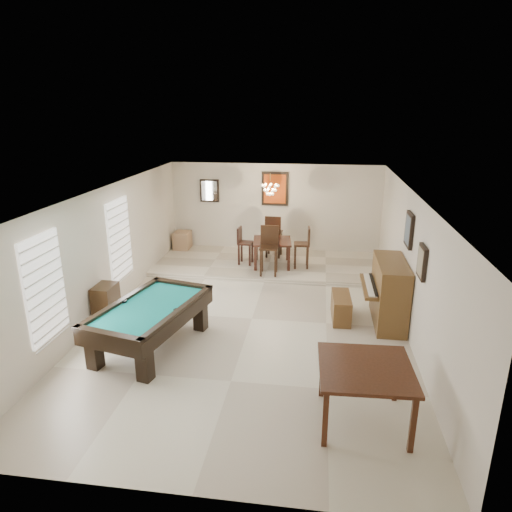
% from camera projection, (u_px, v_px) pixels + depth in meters
% --- Properties ---
extents(ground_plane, '(6.00, 9.00, 0.02)m').
position_uv_depth(ground_plane, '(252.00, 319.00, 9.29)').
color(ground_plane, beige).
extents(wall_back, '(6.00, 0.04, 2.60)m').
position_uv_depth(wall_back, '(275.00, 209.00, 13.11)').
color(wall_back, silver).
rests_on(wall_back, ground_plane).
extents(wall_front, '(6.00, 0.04, 2.60)m').
position_uv_depth(wall_front, '(187.00, 396.00, 4.64)').
color(wall_front, silver).
rests_on(wall_front, ground_plane).
extents(wall_left, '(0.04, 9.00, 2.60)m').
position_uv_depth(wall_left, '(106.00, 252.00, 9.28)').
color(wall_left, silver).
rests_on(wall_left, ground_plane).
extents(wall_right, '(0.04, 9.00, 2.60)m').
position_uv_depth(wall_right, '(411.00, 265.00, 8.48)').
color(wall_right, silver).
rests_on(wall_right, ground_plane).
extents(ceiling, '(6.00, 9.00, 0.04)m').
position_uv_depth(ceiling, '(252.00, 192.00, 8.48)').
color(ceiling, white).
rests_on(ceiling, wall_back).
extents(dining_step, '(6.00, 2.50, 0.12)m').
position_uv_depth(dining_step, '(270.00, 264.00, 12.32)').
color(dining_step, beige).
rests_on(dining_step, ground_plane).
extents(window_left_front, '(0.06, 1.00, 1.70)m').
position_uv_depth(window_left_front, '(45.00, 288.00, 7.17)').
color(window_left_front, white).
rests_on(window_left_front, wall_left).
extents(window_left_rear, '(0.06, 1.00, 1.70)m').
position_uv_depth(window_left_rear, '(119.00, 239.00, 9.80)').
color(window_left_rear, white).
rests_on(window_left_rear, wall_left).
extents(pool_table, '(1.77, 2.58, 0.78)m').
position_uv_depth(pool_table, '(151.00, 327.00, 8.08)').
color(pool_table, black).
rests_on(pool_table, ground_plane).
extents(square_table, '(1.27, 1.27, 0.85)m').
position_uv_depth(square_table, '(364.00, 394.00, 6.13)').
color(square_table, '#33180C').
rests_on(square_table, ground_plane).
extents(upright_piano, '(0.85, 1.53, 1.27)m').
position_uv_depth(upright_piano, '(382.00, 292.00, 8.98)').
color(upright_piano, brown).
rests_on(upright_piano, ground_plane).
extents(piano_bench, '(0.39, 0.92, 0.51)m').
position_uv_depth(piano_bench, '(341.00, 307.00, 9.20)').
color(piano_bench, brown).
rests_on(piano_bench, ground_plane).
extents(apothecary_chest, '(0.37, 0.55, 0.83)m').
position_uv_depth(apothecary_chest, '(106.00, 305.00, 8.90)').
color(apothecary_chest, black).
rests_on(apothecary_chest, ground_plane).
extents(dining_table, '(1.07, 1.07, 0.81)m').
position_uv_depth(dining_table, '(272.00, 250.00, 11.95)').
color(dining_table, black).
rests_on(dining_table, dining_step).
extents(flower_vase, '(0.16, 0.16, 0.21)m').
position_uv_depth(flower_vase, '(272.00, 232.00, 11.79)').
color(flower_vase, red).
rests_on(flower_vase, dining_table).
extents(dining_chair_south, '(0.46, 0.46, 1.21)m').
position_uv_depth(dining_chair_south, '(269.00, 251.00, 11.23)').
color(dining_chair_south, black).
rests_on(dining_chair_south, dining_step).
extents(dining_chair_north, '(0.47, 0.47, 1.18)m').
position_uv_depth(dining_chair_north, '(274.00, 236.00, 12.62)').
color(dining_chair_north, black).
rests_on(dining_chair_north, dining_step).
extents(dining_chair_west, '(0.40, 0.40, 0.99)m').
position_uv_depth(dining_chair_west, '(246.00, 246.00, 12.03)').
color(dining_chair_west, black).
rests_on(dining_chair_west, dining_step).
extents(dining_chair_east, '(0.42, 0.42, 1.07)m').
position_uv_depth(dining_chair_east, '(302.00, 247.00, 11.77)').
color(dining_chair_east, black).
rests_on(dining_chair_east, dining_step).
extents(corner_bench, '(0.45, 0.56, 0.50)m').
position_uv_depth(corner_bench, '(182.00, 240.00, 13.42)').
color(corner_bench, '#A17A57').
rests_on(corner_bench, dining_step).
extents(chandelier, '(0.44, 0.44, 0.60)m').
position_uv_depth(chandelier, '(270.00, 185.00, 11.61)').
color(chandelier, '#FFE5B2').
rests_on(chandelier, ceiling).
extents(back_painting, '(0.75, 0.06, 0.95)m').
position_uv_depth(back_painting, '(275.00, 189.00, 12.89)').
color(back_painting, '#D84C14').
rests_on(back_painting, wall_back).
extents(back_mirror, '(0.55, 0.06, 0.65)m').
position_uv_depth(back_mirror, '(209.00, 191.00, 13.17)').
color(back_mirror, white).
rests_on(back_mirror, wall_back).
extents(right_picture_upper, '(0.06, 0.55, 0.65)m').
position_uv_depth(right_picture_upper, '(409.00, 230.00, 8.59)').
color(right_picture_upper, slate).
rests_on(right_picture_upper, wall_right).
extents(right_picture_lower, '(0.06, 0.45, 0.55)m').
position_uv_depth(right_picture_lower, '(422.00, 262.00, 7.42)').
color(right_picture_lower, gray).
rests_on(right_picture_lower, wall_right).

